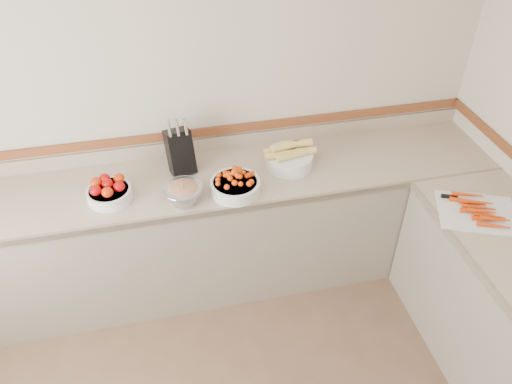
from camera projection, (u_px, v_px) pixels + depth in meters
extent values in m
plane|color=beige|center=(179.00, 100.00, 3.14)|extent=(4.00, 0.00, 4.00)
cube|color=tan|center=(191.00, 183.00, 3.16)|extent=(4.00, 0.65, 0.04)
cube|color=gray|center=(196.00, 235.00, 3.44)|extent=(4.00, 0.63, 0.86)
cube|color=#806D56|center=(197.00, 215.00, 2.92)|extent=(4.00, 0.02, 0.04)
cube|color=tan|center=(184.00, 147.00, 3.35)|extent=(4.00, 0.02, 0.10)
cube|color=brown|center=(183.00, 135.00, 3.29)|extent=(4.00, 0.02, 0.06)
cylinder|color=silver|center=(512.00, 347.00, 2.41)|extent=(0.02, 0.50, 0.02)
cube|color=black|center=(180.00, 152.00, 3.15)|extent=(0.19, 0.22, 0.31)
cylinder|color=silver|center=(169.00, 131.00, 3.00)|extent=(0.03, 0.04, 0.08)
cylinder|color=silver|center=(178.00, 130.00, 3.01)|extent=(0.03, 0.04, 0.08)
cylinder|color=silver|center=(186.00, 129.00, 3.02)|extent=(0.03, 0.04, 0.08)
cylinder|color=silver|center=(169.00, 128.00, 3.02)|extent=(0.03, 0.04, 0.08)
cylinder|color=silver|center=(177.00, 127.00, 3.03)|extent=(0.03, 0.04, 0.08)
cylinder|color=silver|center=(185.00, 126.00, 3.04)|extent=(0.03, 0.04, 0.08)
cylinder|color=silver|center=(169.00, 126.00, 3.05)|extent=(0.03, 0.04, 0.08)
cylinder|color=silver|center=(177.00, 125.00, 3.05)|extent=(0.03, 0.04, 0.08)
cylinder|color=silver|center=(185.00, 124.00, 3.06)|extent=(0.03, 0.04, 0.08)
cylinder|color=silver|center=(110.00, 194.00, 2.98)|extent=(0.27, 0.27, 0.07)
torus|color=silver|center=(109.00, 190.00, 2.97)|extent=(0.27, 0.27, 0.01)
cylinder|color=white|center=(109.00, 190.00, 2.97)|extent=(0.23, 0.23, 0.01)
ellipsoid|color=#B90707|center=(96.00, 191.00, 2.90)|extent=(0.07, 0.07, 0.06)
ellipsoid|color=red|center=(107.00, 192.00, 2.89)|extent=(0.07, 0.07, 0.06)
ellipsoid|color=#B90707|center=(119.00, 187.00, 2.93)|extent=(0.07, 0.07, 0.06)
ellipsoid|color=red|center=(96.00, 182.00, 2.97)|extent=(0.07, 0.07, 0.06)
ellipsoid|color=#B90707|center=(108.00, 184.00, 2.95)|extent=(0.07, 0.07, 0.06)
ellipsoid|color=red|center=(119.00, 179.00, 3.00)|extent=(0.07, 0.07, 0.06)
ellipsoid|color=#B90707|center=(105.00, 179.00, 2.99)|extent=(0.07, 0.07, 0.06)
cylinder|color=silver|center=(235.00, 187.00, 3.03)|extent=(0.31, 0.31, 0.08)
torus|color=silver|center=(235.00, 182.00, 3.01)|extent=(0.31, 0.31, 0.01)
cylinder|color=white|center=(235.00, 182.00, 3.01)|extent=(0.27, 0.27, 0.01)
sphere|color=#D23907|center=(234.00, 172.00, 2.96)|extent=(0.03, 0.03, 0.03)
sphere|color=#D23907|center=(229.00, 172.00, 3.01)|extent=(0.03, 0.03, 0.03)
sphere|color=#D23907|center=(232.00, 175.00, 2.96)|extent=(0.03, 0.03, 0.03)
sphere|color=#D23907|center=(244.00, 176.00, 2.99)|extent=(0.03, 0.03, 0.03)
sphere|color=#D23907|center=(235.00, 173.00, 2.97)|extent=(0.03, 0.03, 0.03)
sphere|color=#D23907|center=(236.00, 174.00, 2.97)|extent=(0.03, 0.03, 0.03)
sphere|color=#D23907|center=(249.00, 186.00, 2.94)|extent=(0.03, 0.03, 0.03)
sphere|color=#D23907|center=(235.00, 175.00, 2.96)|extent=(0.03, 0.03, 0.03)
sphere|color=#D23907|center=(252.00, 174.00, 3.03)|extent=(0.03, 0.03, 0.03)
sphere|color=#D23907|center=(243.00, 173.00, 2.98)|extent=(0.03, 0.03, 0.03)
sphere|color=#D23907|center=(241.00, 171.00, 3.04)|extent=(0.03, 0.03, 0.03)
sphere|color=#D23907|center=(216.00, 180.00, 2.98)|extent=(0.03, 0.03, 0.03)
sphere|color=#D23907|center=(218.00, 180.00, 2.98)|extent=(0.03, 0.03, 0.03)
sphere|color=#D23907|center=(231.00, 174.00, 2.97)|extent=(0.03, 0.03, 0.03)
sphere|color=#D23907|center=(232.00, 173.00, 2.97)|extent=(0.03, 0.03, 0.03)
sphere|color=#D23907|center=(240.00, 170.00, 3.05)|extent=(0.03, 0.03, 0.03)
sphere|color=#D23907|center=(236.00, 175.00, 2.97)|extent=(0.03, 0.03, 0.03)
sphere|color=#D23907|center=(232.00, 175.00, 2.97)|extent=(0.03, 0.03, 0.03)
sphere|color=#D23907|center=(230.00, 171.00, 3.03)|extent=(0.03, 0.03, 0.03)
sphere|color=#D23907|center=(238.00, 174.00, 2.99)|extent=(0.03, 0.03, 0.03)
sphere|color=#D23907|center=(235.00, 172.00, 2.96)|extent=(0.03, 0.03, 0.03)
sphere|color=#D23907|center=(241.00, 177.00, 2.97)|extent=(0.03, 0.03, 0.03)
sphere|color=#D23907|center=(232.00, 171.00, 2.98)|extent=(0.03, 0.03, 0.03)
sphere|color=#D23907|center=(231.00, 179.00, 2.96)|extent=(0.03, 0.03, 0.03)
sphere|color=#D23907|center=(233.00, 173.00, 2.96)|extent=(0.03, 0.03, 0.03)
sphere|color=#D23907|center=(231.00, 169.00, 3.07)|extent=(0.03, 0.03, 0.03)
sphere|color=#D23907|center=(229.00, 180.00, 2.96)|extent=(0.03, 0.03, 0.03)
sphere|color=#D23907|center=(224.00, 174.00, 3.01)|extent=(0.03, 0.03, 0.03)
sphere|color=#D23907|center=(225.00, 172.00, 3.03)|extent=(0.03, 0.03, 0.03)
sphere|color=#D23907|center=(242.00, 170.00, 3.04)|extent=(0.03, 0.03, 0.03)
sphere|color=#D23907|center=(234.00, 190.00, 2.91)|extent=(0.03, 0.03, 0.03)
sphere|color=#D23907|center=(242.00, 176.00, 2.96)|extent=(0.03, 0.03, 0.03)
sphere|color=#D23907|center=(238.00, 176.00, 2.96)|extent=(0.03, 0.03, 0.03)
sphere|color=#D23907|center=(226.00, 176.00, 2.99)|extent=(0.03, 0.03, 0.03)
sphere|color=#D23907|center=(235.00, 173.00, 2.97)|extent=(0.03, 0.03, 0.03)
sphere|color=#D23907|center=(231.00, 171.00, 3.04)|extent=(0.03, 0.03, 0.03)
sphere|color=#D23907|center=(235.00, 170.00, 3.05)|extent=(0.03, 0.03, 0.03)
sphere|color=#D23907|center=(235.00, 173.00, 2.97)|extent=(0.03, 0.03, 0.03)
sphere|color=#D23907|center=(235.00, 174.00, 2.96)|extent=(0.03, 0.03, 0.03)
sphere|color=#D23907|center=(244.00, 179.00, 2.95)|extent=(0.03, 0.03, 0.03)
sphere|color=#D23907|center=(234.00, 168.00, 3.08)|extent=(0.03, 0.03, 0.03)
sphere|color=#D23907|center=(222.00, 185.00, 2.94)|extent=(0.03, 0.03, 0.03)
cylinder|color=silver|center=(289.00, 160.00, 3.24)|extent=(0.31, 0.31, 0.09)
torus|color=silver|center=(289.00, 155.00, 3.22)|extent=(0.31, 0.31, 0.01)
cylinder|color=#DEBA5C|center=(280.00, 154.00, 3.17)|extent=(0.21, 0.07, 0.05)
cylinder|color=#DEBA5C|center=(292.00, 155.00, 3.17)|extent=(0.21, 0.09, 0.05)
cylinder|color=#DEBA5C|center=(300.00, 151.00, 3.20)|extent=(0.21, 0.06, 0.05)
cylinder|color=#DEBA5C|center=(280.00, 149.00, 3.22)|extent=(0.21, 0.08, 0.05)
cylinder|color=#DEBA5C|center=(293.00, 146.00, 3.25)|extent=(0.21, 0.07, 0.05)
cylinder|color=#DEBA5C|center=(287.00, 146.00, 3.17)|extent=(0.21, 0.08, 0.05)
cylinder|color=#DEBA5C|center=(296.00, 143.00, 3.19)|extent=(0.21, 0.05, 0.05)
cylinder|color=#B2B2BA|center=(184.00, 195.00, 2.95)|extent=(0.24, 0.24, 0.11)
torus|color=#B2B2BA|center=(183.00, 188.00, 2.92)|extent=(0.24, 0.24, 0.01)
ellipsoid|color=#AD1343|center=(183.00, 189.00, 2.92)|extent=(0.20, 0.20, 0.06)
cube|color=#AD1343|center=(184.00, 186.00, 2.91)|extent=(0.02, 0.02, 0.02)
cube|color=#92B256|center=(182.00, 185.00, 2.90)|extent=(0.02, 0.02, 0.02)
cube|color=#AD1343|center=(180.00, 188.00, 2.89)|extent=(0.02, 0.02, 0.02)
cube|color=#92B256|center=(187.00, 186.00, 2.90)|extent=(0.02, 0.02, 0.02)
cube|color=#AD1343|center=(182.00, 187.00, 2.91)|extent=(0.02, 0.02, 0.02)
cube|color=#92B256|center=(182.00, 187.00, 2.89)|extent=(0.02, 0.02, 0.02)
cube|color=#AD1343|center=(178.00, 185.00, 2.91)|extent=(0.02, 0.02, 0.02)
cube|color=#92B256|center=(183.00, 186.00, 2.91)|extent=(0.02, 0.02, 0.02)
cube|color=#AD1343|center=(182.00, 184.00, 2.91)|extent=(0.02, 0.02, 0.02)
cube|color=#92B256|center=(182.00, 188.00, 2.88)|extent=(0.02, 0.02, 0.02)
cube|color=#AD1343|center=(182.00, 180.00, 2.93)|extent=(0.02, 0.02, 0.02)
cube|color=#92B256|center=(180.00, 185.00, 2.92)|extent=(0.02, 0.02, 0.02)
cube|color=#AD1343|center=(175.00, 185.00, 2.92)|extent=(0.02, 0.02, 0.02)
cube|color=#92B256|center=(177.00, 182.00, 2.94)|extent=(0.02, 0.02, 0.02)
cube|color=silver|center=(477.00, 213.00, 2.90)|extent=(0.53, 0.48, 0.01)
cone|color=red|center=(492.00, 226.00, 2.78)|extent=(0.17, 0.09, 0.03)
cone|color=red|center=(490.00, 220.00, 2.78)|extent=(0.17, 0.09, 0.03)
cone|color=red|center=(486.00, 220.00, 2.82)|extent=(0.17, 0.09, 0.03)
cone|color=red|center=(484.00, 217.00, 2.84)|extent=(0.17, 0.09, 0.03)
cone|color=red|center=(483.00, 211.00, 2.84)|extent=(0.17, 0.09, 0.03)
cone|color=red|center=(479.00, 211.00, 2.88)|extent=(0.17, 0.09, 0.03)
cone|color=red|center=(476.00, 208.00, 2.90)|extent=(0.17, 0.09, 0.03)
cone|color=red|center=(475.00, 202.00, 2.90)|extent=(0.17, 0.09, 0.03)
cone|color=red|center=(472.00, 203.00, 2.94)|extent=(0.17, 0.09, 0.03)
cone|color=red|center=(469.00, 200.00, 2.95)|extent=(0.17, 0.09, 0.03)
cone|color=red|center=(468.00, 194.00, 2.96)|extent=(0.17, 0.09, 0.03)
cube|color=silver|center=(469.00, 194.00, 3.01)|extent=(0.18, 0.10, 0.00)
cube|color=black|center=(449.00, 197.00, 2.99)|extent=(0.10, 0.06, 0.02)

